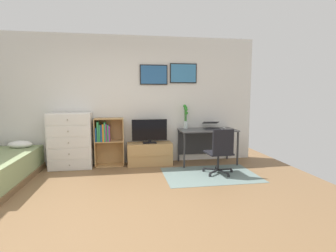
{
  "coord_description": "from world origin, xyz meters",
  "views": [
    {
      "loc": [
        0.17,
        -3.34,
        1.49
      ],
      "look_at": [
        0.99,
        1.5,
        0.9
      ],
      "focal_mm": 28.48,
      "sensor_mm": 36.0,
      "label": 1
    }
  ],
  "objects_px": {
    "tv_stand": "(150,154)",
    "bamboo_vase": "(186,116)",
    "computer_mouse": "(224,128)",
    "bookshelf": "(107,138)",
    "office_chair": "(220,150)",
    "dresser": "(71,141)",
    "television": "(150,131)",
    "laptop": "(211,126)",
    "desk": "(206,135)"
  },
  "relations": [
    {
      "from": "bookshelf",
      "to": "desk",
      "type": "bearing_deg",
      "value": -2.14
    },
    {
      "from": "desk",
      "to": "office_chair",
      "type": "relative_size",
      "value": 1.4
    },
    {
      "from": "bookshelf",
      "to": "computer_mouse",
      "type": "xyz_separation_m",
      "value": [
        2.49,
        -0.15,
        0.17
      ]
    },
    {
      "from": "tv_stand",
      "to": "office_chair",
      "type": "relative_size",
      "value": 1.09
    },
    {
      "from": "bookshelf",
      "to": "computer_mouse",
      "type": "bearing_deg",
      "value": -3.41
    },
    {
      "from": "television",
      "to": "office_chair",
      "type": "bearing_deg",
      "value": -37.22
    },
    {
      "from": "computer_mouse",
      "to": "bookshelf",
      "type": "bearing_deg",
      "value": 176.59
    },
    {
      "from": "bookshelf",
      "to": "office_chair",
      "type": "distance_m",
      "value": 2.32
    },
    {
      "from": "television",
      "to": "bamboo_vase",
      "type": "relative_size",
      "value": 1.41
    },
    {
      "from": "dresser",
      "to": "television",
      "type": "relative_size",
      "value": 1.52
    },
    {
      "from": "tv_stand",
      "to": "bamboo_vase",
      "type": "bearing_deg",
      "value": 8.1
    },
    {
      "from": "bookshelf",
      "to": "laptop",
      "type": "relative_size",
      "value": 2.51
    },
    {
      "from": "office_chair",
      "to": "laptop",
      "type": "bearing_deg",
      "value": 78.11
    },
    {
      "from": "bookshelf",
      "to": "bamboo_vase",
      "type": "relative_size",
      "value": 1.91
    },
    {
      "from": "bookshelf",
      "to": "television",
      "type": "height_order",
      "value": "bookshelf"
    },
    {
      "from": "dresser",
      "to": "computer_mouse",
      "type": "xyz_separation_m",
      "value": [
        3.19,
        -0.08,
        0.2
      ]
    },
    {
      "from": "desk",
      "to": "computer_mouse",
      "type": "bearing_deg",
      "value": -10.51
    },
    {
      "from": "television",
      "to": "bamboo_vase",
      "type": "bearing_deg",
      "value": 9.65
    },
    {
      "from": "laptop",
      "to": "bamboo_vase",
      "type": "height_order",
      "value": "bamboo_vase"
    },
    {
      "from": "desk",
      "to": "computer_mouse",
      "type": "distance_m",
      "value": 0.41
    },
    {
      "from": "television",
      "to": "bamboo_vase",
      "type": "xyz_separation_m",
      "value": [
        0.8,
        0.14,
        0.3
      ]
    },
    {
      "from": "television",
      "to": "laptop",
      "type": "bearing_deg",
      "value": 1.11
    },
    {
      "from": "television",
      "to": "computer_mouse",
      "type": "height_order",
      "value": "television"
    },
    {
      "from": "office_chair",
      "to": "laptop",
      "type": "relative_size",
      "value": 2.17
    },
    {
      "from": "tv_stand",
      "to": "bamboo_vase",
      "type": "relative_size",
      "value": 1.8
    },
    {
      "from": "tv_stand",
      "to": "dresser",
      "type": "bearing_deg",
      "value": -179.46
    },
    {
      "from": "computer_mouse",
      "to": "bamboo_vase",
      "type": "bearing_deg",
      "value": 165.3
    },
    {
      "from": "bamboo_vase",
      "to": "computer_mouse",
      "type": "bearing_deg",
      "value": -14.7
    },
    {
      "from": "dresser",
      "to": "bamboo_vase",
      "type": "bearing_deg",
      "value": 3.1
    },
    {
      "from": "desk",
      "to": "laptop",
      "type": "bearing_deg",
      "value": 14.32
    },
    {
      "from": "office_chair",
      "to": "bamboo_vase",
      "type": "xyz_separation_m",
      "value": [
        -0.41,
        1.06,
        0.55
      ]
    },
    {
      "from": "dresser",
      "to": "bamboo_vase",
      "type": "relative_size",
      "value": 2.15
    },
    {
      "from": "dresser",
      "to": "laptop",
      "type": "relative_size",
      "value": 2.82
    },
    {
      "from": "dresser",
      "to": "tv_stand",
      "type": "height_order",
      "value": "dresser"
    },
    {
      "from": "television",
      "to": "bamboo_vase",
      "type": "height_order",
      "value": "bamboo_vase"
    },
    {
      "from": "computer_mouse",
      "to": "bamboo_vase",
      "type": "xyz_separation_m",
      "value": [
        -0.8,
        0.21,
        0.26
      ]
    },
    {
      "from": "television",
      "to": "desk",
      "type": "relative_size",
      "value": 0.61
    },
    {
      "from": "bookshelf",
      "to": "desk",
      "type": "xyz_separation_m",
      "value": [
        2.11,
        -0.08,
        0.02
      ]
    },
    {
      "from": "television",
      "to": "desk",
      "type": "distance_m",
      "value": 1.24
    },
    {
      "from": "dresser",
      "to": "office_chair",
      "type": "xyz_separation_m",
      "value": [
        2.79,
        -0.93,
        -0.1
      ]
    },
    {
      "from": "office_chair",
      "to": "computer_mouse",
      "type": "bearing_deg",
      "value": 61.46
    },
    {
      "from": "dresser",
      "to": "computer_mouse",
      "type": "relative_size",
      "value": 10.74
    },
    {
      "from": "dresser",
      "to": "bamboo_vase",
      "type": "xyz_separation_m",
      "value": [
        2.39,
        0.13,
        0.45
      ]
    },
    {
      "from": "bookshelf",
      "to": "laptop",
      "type": "height_order",
      "value": "bookshelf"
    },
    {
      "from": "bookshelf",
      "to": "office_chair",
      "type": "height_order",
      "value": "bookshelf"
    },
    {
      "from": "bookshelf",
      "to": "television",
      "type": "distance_m",
      "value": 0.89
    },
    {
      "from": "desk",
      "to": "office_chair",
      "type": "distance_m",
      "value": 0.93
    },
    {
      "from": "office_chair",
      "to": "bamboo_vase",
      "type": "bearing_deg",
      "value": 107.55
    },
    {
      "from": "dresser",
      "to": "laptop",
      "type": "bearing_deg",
      "value": 0.37
    },
    {
      "from": "laptop",
      "to": "bamboo_vase",
      "type": "xyz_separation_m",
      "value": [
        -0.55,
        0.11,
        0.21
      ]
    }
  ]
}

